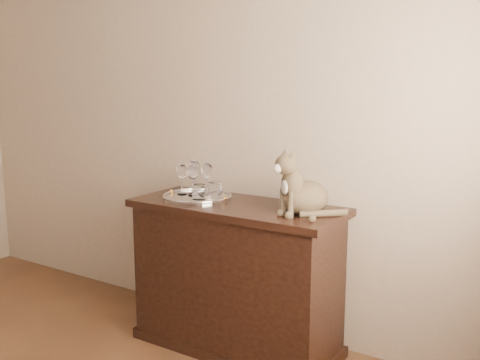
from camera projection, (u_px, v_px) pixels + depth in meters
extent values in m
cube|color=tan|center=(184.00, 108.00, 3.44)|extent=(4.00, 0.10, 2.70)
cube|color=tan|center=(366.00, 250.00, 0.51)|extent=(0.10, 4.50, 2.70)
cylinder|color=white|center=(197.00, 197.00, 3.11)|extent=(0.40, 0.40, 0.01)
cylinder|color=silver|center=(199.00, 192.00, 3.02)|extent=(0.08, 0.08, 0.09)
cylinder|color=silver|center=(215.00, 190.00, 3.05)|extent=(0.08, 0.08, 0.09)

